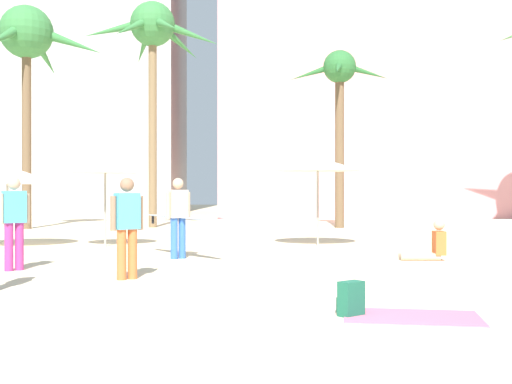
% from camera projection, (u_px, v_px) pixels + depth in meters
% --- Properties ---
extents(ground, '(120.00, 120.00, 0.00)m').
position_uv_depth(ground, '(276.00, 338.00, 6.71)').
color(ground, beige).
extents(hotel_pink, '(16.89, 10.32, 17.62)m').
position_uv_depth(hotel_pink, '(362.00, 68.00, 39.09)').
color(hotel_pink, pink).
rests_on(hotel_pink, ground).
extents(palm_tree_far_left, '(4.07, 3.99, 7.09)m').
position_uv_depth(palm_tree_far_left, '(339.00, 86.00, 26.01)').
color(palm_tree_far_left, brown).
rests_on(palm_tree_far_left, ground).
extents(palm_tree_center, '(5.46, 4.96, 9.12)m').
position_uv_depth(palm_tree_center, '(153.00, 37.00, 26.31)').
color(palm_tree_center, brown).
rests_on(palm_tree_center, ground).
extents(palm_tree_right, '(5.88, 5.60, 8.69)m').
position_uv_depth(palm_tree_right, '(26.00, 42.00, 25.37)').
color(palm_tree_right, brown).
rests_on(palm_tree_right, ground).
extents(cafe_umbrella_0, '(2.71, 2.71, 2.16)m').
position_uv_depth(cafe_umbrella_0, '(7.00, 175.00, 17.42)').
color(cafe_umbrella_0, gray).
rests_on(cafe_umbrella_0, ground).
extents(cafe_umbrella_1, '(2.44, 2.44, 2.40)m').
position_uv_depth(cafe_umbrella_1, '(318.00, 164.00, 17.62)').
color(cafe_umbrella_1, gray).
rests_on(cafe_umbrella_1, ground).
extents(cafe_umbrella_3, '(2.01, 2.01, 2.38)m').
position_uv_depth(cafe_umbrella_3, '(105.00, 165.00, 17.35)').
color(cafe_umbrella_3, gray).
rests_on(cafe_umbrella_3, ground).
extents(beach_towel, '(1.74, 1.22, 0.01)m').
position_uv_depth(beach_towel, '(412.00, 317.00, 7.76)').
color(beach_towel, '#EF6684').
rests_on(beach_towel, ground).
extents(backpack, '(0.35, 0.34, 0.42)m').
position_uv_depth(backpack, '(351.00, 299.00, 7.85)').
color(backpack, '#1B5B43').
rests_on(backpack, ground).
extents(person_near_right, '(2.13, 2.77, 1.78)m').
position_uv_depth(person_near_right, '(179.00, 215.00, 14.47)').
color(person_near_right, blue).
rests_on(person_near_right, ground).
extents(person_far_left, '(0.97, 0.42, 0.89)m').
position_uv_depth(person_far_left, '(431.00, 246.00, 14.05)').
color(person_far_left, '#D1A889').
rests_on(person_far_left, ground).
extents(person_far_right, '(0.51, 0.48, 1.76)m').
position_uv_depth(person_far_right, '(14.00, 219.00, 12.26)').
color(person_far_right, '#B7337F').
rests_on(person_far_right, ground).
extents(person_mid_center, '(0.55, 0.43, 1.73)m').
position_uv_depth(person_mid_center, '(127.00, 224.00, 11.06)').
color(person_mid_center, orange).
rests_on(person_mid_center, ground).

